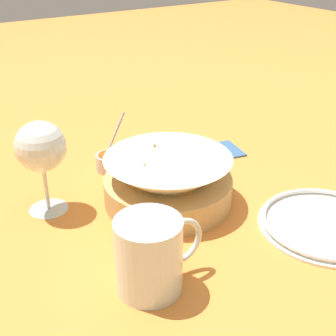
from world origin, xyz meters
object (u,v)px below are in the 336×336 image
object	(u,v)px
food_basket	(168,182)
sauce_cup	(110,161)
side_plate	(326,223)
wine_glass	(41,149)
beer_mug	(150,257)

from	to	relation	value
food_basket	sauce_cup	world-z (taller)	sauce_cup
sauce_cup	side_plate	world-z (taller)	sauce_cup
wine_glass	side_plate	bearing A→B (deg)	-39.71
food_basket	wine_glass	world-z (taller)	wine_glass
beer_mug	side_plate	bearing A→B (deg)	-6.28
sauce_cup	side_plate	xyz separation A→B (m)	(0.21, -0.39, -0.01)
food_basket	sauce_cup	distance (m)	0.18
food_basket	wine_glass	size ratio (longest dim) A/B	1.39
food_basket	wine_glass	xyz separation A→B (m)	(-0.19, 0.09, 0.08)
beer_mug	side_plate	distance (m)	0.33
sauce_cup	beer_mug	world-z (taller)	sauce_cup
wine_glass	beer_mug	bearing A→B (deg)	-80.03
beer_mug	sauce_cup	bearing A→B (deg)	71.96
sauce_cup	beer_mug	xyz separation A→B (m)	(-0.11, -0.35, 0.03)
food_basket	beer_mug	size ratio (longest dim) A/B	1.72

